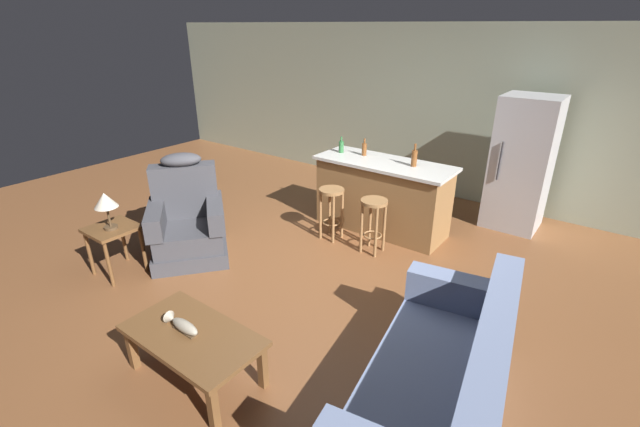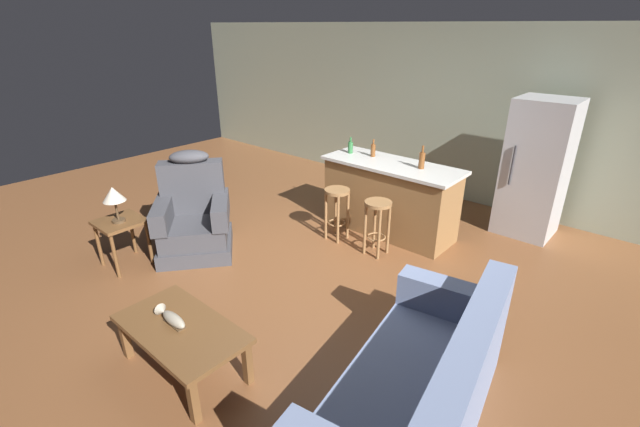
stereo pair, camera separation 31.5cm
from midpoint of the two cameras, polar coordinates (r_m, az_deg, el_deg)
ground_plane at (r=4.92m, az=2.18°, el=-7.53°), size 12.00×12.00×0.00m
back_wall at (r=7.03m, az=19.03°, el=12.31°), size 12.00×0.05×2.60m
coffee_table at (r=3.58m, az=-15.57°, el=-15.09°), size 1.10×0.60×0.42m
fish_figurine at (r=3.58m, az=-16.79°, el=-13.25°), size 0.34×0.10×0.10m
couch at (r=3.14m, az=16.22°, el=-22.27°), size 1.15×2.01×0.94m
recliner_near_lamp at (r=5.34m, az=-14.83°, el=-0.56°), size 1.18×1.18×1.20m
end_table at (r=5.24m, az=-23.48°, el=-1.87°), size 0.48×0.48×0.56m
table_lamp at (r=5.05m, az=-24.24°, el=2.13°), size 0.24×0.24×0.41m
kitchen_island at (r=5.71m, az=10.83°, el=2.06°), size 1.80×0.70×0.95m
bar_stool_left at (r=5.42m, az=3.94°, el=1.15°), size 0.32×0.32×0.68m
bar_stool_right at (r=5.10m, az=9.41°, el=-0.62°), size 0.32×0.32×0.68m
refrigerator at (r=6.19m, az=28.17°, el=5.27°), size 0.70×0.69×1.76m
bottle_tall_green at (r=5.78m, az=8.66°, el=8.35°), size 0.06×0.06×0.23m
bottle_short_amber at (r=5.39m, az=15.07°, el=6.89°), size 0.07×0.07×0.28m
bottle_wine_dark at (r=5.91m, az=5.62°, el=8.79°), size 0.07×0.07×0.22m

